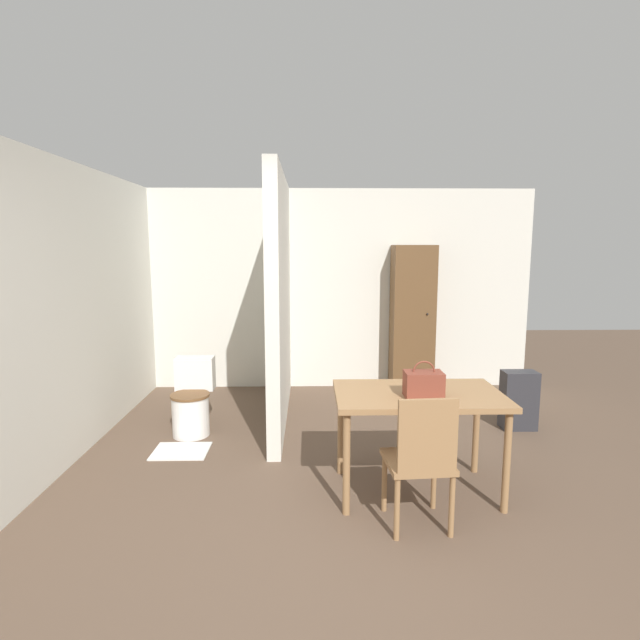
# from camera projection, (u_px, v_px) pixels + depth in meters

# --- Properties ---
(ground_plane) EXTENTS (16.00, 16.00, 0.00)m
(ground_plane) POSITION_uv_depth(u_px,v_px,m) (339.00, 576.00, 2.75)
(ground_plane) COLOR brown
(wall_back) EXTENTS (5.27, 0.12, 2.50)m
(wall_back) POSITION_uv_depth(u_px,v_px,m) (322.00, 290.00, 6.34)
(wall_back) COLOR silver
(wall_back) RESTS_ON ground_plane
(wall_left) EXTENTS (0.12, 4.76, 2.50)m
(wall_left) POSITION_uv_depth(u_px,v_px,m) (78.00, 309.00, 4.37)
(wall_left) COLOR silver
(wall_left) RESTS_ON ground_plane
(partition_wall) EXTENTS (0.12, 2.28, 2.50)m
(partition_wall) POSITION_uv_depth(u_px,v_px,m) (280.00, 300.00, 5.14)
(partition_wall) COLOR silver
(partition_wall) RESTS_ON ground_plane
(dining_table) EXTENTS (1.20, 0.74, 0.75)m
(dining_table) POSITION_uv_depth(u_px,v_px,m) (418.00, 404.00, 3.60)
(dining_table) COLOR #997047
(dining_table) RESTS_ON ground_plane
(wooden_chair) EXTENTS (0.43, 0.43, 0.90)m
(wooden_chair) POSITION_uv_depth(u_px,v_px,m) (421.00, 458.00, 3.13)
(wooden_chair) COLOR #997047
(wooden_chair) RESTS_ON ground_plane
(toilet) EXTENTS (0.37, 0.52, 0.71)m
(toilet) POSITION_uv_depth(u_px,v_px,m) (192.00, 401.00, 4.82)
(toilet) COLOR white
(toilet) RESTS_ON ground_plane
(handbag) EXTENTS (0.26, 0.18, 0.26)m
(handbag) POSITION_uv_depth(u_px,v_px,m) (423.00, 384.00, 3.47)
(handbag) COLOR brown
(handbag) RESTS_ON dining_table
(wooden_cabinet) EXTENTS (0.51, 0.40, 1.81)m
(wooden_cabinet) POSITION_uv_depth(u_px,v_px,m) (412.00, 319.00, 6.15)
(wooden_cabinet) COLOR brown
(wooden_cabinet) RESTS_ON ground_plane
(bath_mat) EXTENTS (0.48, 0.38, 0.01)m
(bath_mat) POSITION_uv_depth(u_px,v_px,m) (181.00, 451.00, 4.40)
(bath_mat) COLOR silver
(bath_mat) RESTS_ON ground_plane
(space_heater) EXTENTS (0.33, 0.20, 0.58)m
(space_heater) POSITION_uv_depth(u_px,v_px,m) (519.00, 400.00, 4.93)
(space_heater) COLOR #2D2D33
(space_heater) RESTS_ON ground_plane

